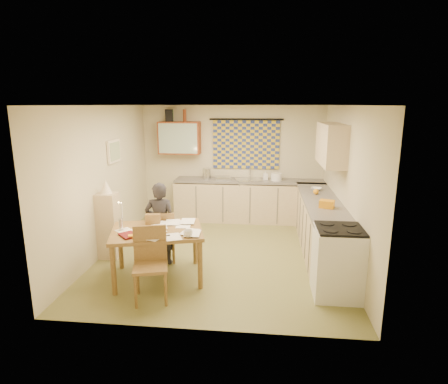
# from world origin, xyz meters

# --- Properties ---
(floor) EXTENTS (4.00, 4.50, 0.02)m
(floor) POSITION_xyz_m (0.00, 0.00, -0.01)
(floor) COLOR olive
(floor) RESTS_ON ground
(ceiling) EXTENTS (4.00, 4.50, 0.02)m
(ceiling) POSITION_xyz_m (0.00, 0.00, 2.51)
(ceiling) COLOR white
(ceiling) RESTS_ON floor
(wall_back) EXTENTS (4.00, 0.02, 2.50)m
(wall_back) POSITION_xyz_m (0.00, 2.26, 1.25)
(wall_back) COLOR beige
(wall_back) RESTS_ON floor
(wall_front) EXTENTS (4.00, 0.02, 2.50)m
(wall_front) POSITION_xyz_m (0.00, -2.26, 1.25)
(wall_front) COLOR beige
(wall_front) RESTS_ON floor
(wall_left) EXTENTS (0.02, 4.50, 2.50)m
(wall_left) POSITION_xyz_m (-2.01, 0.00, 1.25)
(wall_left) COLOR beige
(wall_left) RESTS_ON floor
(wall_right) EXTENTS (0.02, 4.50, 2.50)m
(wall_right) POSITION_xyz_m (2.01, 0.00, 1.25)
(wall_right) COLOR beige
(wall_right) RESTS_ON floor
(window_blind) EXTENTS (1.45, 0.03, 1.05)m
(window_blind) POSITION_xyz_m (0.30, 2.22, 1.65)
(window_blind) COLOR navy
(window_blind) RESTS_ON wall_back
(curtain_rod) EXTENTS (1.60, 0.04, 0.04)m
(curtain_rod) POSITION_xyz_m (0.30, 2.20, 2.20)
(curtain_rod) COLOR black
(curtain_rod) RESTS_ON wall_back
(wall_cabinet) EXTENTS (0.90, 0.34, 0.70)m
(wall_cabinet) POSITION_xyz_m (-1.15, 2.08, 1.80)
(wall_cabinet) COLOR maroon
(wall_cabinet) RESTS_ON wall_back
(wall_cabinet_glass) EXTENTS (0.84, 0.02, 0.64)m
(wall_cabinet_glass) POSITION_xyz_m (-1.15, 1.91, 1.80)
(wall_cabinet_glass) COLOR #99B2A5
(wall_cabinet_glass) RESTS_ON wall_back
(upper_cabinet_right) EXTENTS (0.34, 1.30, 0.70)m
(upper_cabinet_right) POSITION_xyz_m (1.83, 0.55, 1.85)
(upper_cabinet_right) COLOR tan
(upper_cabinet_right) RESTS_ON wall_right
(framed_print) EXTENTS (0.04, 0.50, 0.40)m
(framed_print) POSITION_xyz_m (-1.97, 0.40, 1.70)
(framed_print) COLOR #F6E8CB
(framed_print) RESTS_ON wall_left
(print_canvas) EXTENTS (0.01, 0.42, 0.32)m
(print_canvas) POSITION_xyz_m (-1.95, 0.40, 1.70)
(print_canvas) COLOR beige
(print_canvas) RESTS_ON wall_left
(counter_back) EXTENTS (3.30, 0.62, 0.92)m
(counter_back) POSITION_xyz_m (0.43, 1.95, 0.45)
(counter_back) COLOR tan
(counter_back) RESTS_ON floor
(counter_right) EXTENTS (0.62, 2.95, 0.92)m
(counter_right) POSITION_xyz_m (1.70, 0.34, 0.45)
(counter_right) COLOR tan
(counter_right) RESTS_ON floor
(stove) EXTENTS (0.62, 0.62, 0.95)m
(stove) POSITION_xyz_m (1.70, -1.26, 0.48)
(stove) COLOR white
(stove) RESTS_ON floor
(sink) EXTENTS (0.67, 0.61, 0.10)m
(sink) POSITION_xyz_m (0.38, 1.95, 0.88)
(sink) COLOR silver
(sink) RESTS_ON counter_back
(tap) EXTENTS (0.03, 0.03, 0.28)m
(tap) POSITION_xyz_m (0.41, 2.13, 1.06)
(tap) COLOR silver
(tap) RESTS_ON counter_back
(dish_rack) EXTENTS (0.40, 0.36, 0.06)m
(dish_rack) POSITION_xyz_m (-0.18, 1.95, 0.95)
(dish_rack) COLOR silver
(dish_rack) RESTS_ON counter_back
(kettle) EXTENTS (0.19, 0.19, 0.24)m
(kettle) POSITION_xyz_m (-0.54, 1.95, 1.04)
(kettle) COLOR silver
(kettle) RESTS_ON counter_back
(mixing_bowl) EXTENTS (0.26, 0.26, 0.16)m
(mixing_bowl) POSITION_xyz_m (0.98, 1.95, 1.00)
(mixing_bowl) COLOR white
(mixing_bowl) RESTS_ON counter_back
(soap_bottle) EXTENTS (0.14, 0.14, 0.20)m
(soap_bottle) POSITION_xyz_m (0.74, 2.00, 1.02)
(soap_bottle) COLOR white
(soap_bottle) RESTS_ON counter_back
(bowl) EXTENTS (0.33, 0.33, 0.05)m
(bowl) POSITION_xyz_m (1.70, 1.08, 0.94)
(bowl) COLOR white
(bowl) RESTS_ON counter_right
(orange_bag) EXTENTS (0.26, 0.22, 0.12)m
(orange_bag) POSITION_xyz_m (1.70, -0.17, 0.98)
(orange_bag) COLOR orange
(orange_bag) RESTS_ON counter_right
(fruit_orange) EXTENTS (0.10, 0.10, 0.10)m
(fruit_orange) POSITION_xyz_m (1.65, 0.74, 0.97)
(fruit_orange) COLOR orange
(fruit_orange) RESTS_ON counter_right
(speaker) EXTENTS (0.21, 0.24, 0.26)m
(speaker) POSITION_xyz_m (-1.37, 2.08, 2.28)
(speaker) COLOR black
(speaker) RESTS_ON wall_cabinet
(bottle_green) EXTENTS (0.08, 0.08, 0.26)m
(bottle_green) POSITION_xyz_m (-1.31, 2.08, 2.28)
(bottle_green) COLOR #195926
(bottle_green) RESTS_ON wall_cabinet
(bottle_brown) EXTENTS (0.08, 0.08, 0.26)m
(bottle_brown) POSITION_xyz_m (-1.03, 2.08, 2.28)
(bottle_brown) COLOR maroon
(bottle_brown) RESTS_ON wall_cabinet
(dining_table) EXTENTS (1.49, 1.27, 0.75)m
(dining_table) POSITION_xyz_m (-0.82, -1.01, 0.38)
(dining_table) COLOR brown
(dining_table) RESTS_ON floor
(chair_far) EXTENTS (0.48, 0.48, 0.86)m
(chair_far) POSITION_xyz_m (-0.91, -0.40, 0.27)
(chair_far) COLOR brown
(chair_far) RESTS_ON floor
(chair_near) EXTENTS (0.53, 0.53, 0.96)m
(chair_near) POSITION_xyz_m (-0.74, -1.63, 0.30)
(chair_near) COLOR brown
(chair_near) RESTS_ON floor
(person) EXTENTS (0.52, 0.37, 1.34)m
(person) POSITION_xyz_m (-0.92, -0.48, 0.67)
(person) COLOR black
(person) RESTS_ON floor
(shelf_stand) EXTENTS (0.32, 0.30, 1.10)m
(shelf_stand) POSITION_xyz_m (-1.84, -0.34, 0.55)
(shelf_stand) COLOR tan
(shelf_stand) RESTS_ON floor
(lampshade) EXTENTS (0.20, 0.20, 0.22)m
(lampshade) POSITION_xyz_m (-1.84, -0.34, 1.21)
(lampshade) COLOR #F6E8CB
(lampshade) RESTS_ON shelf_stand
(letter_rack) EXTENTS (0.23, 0.13, 0.16)m
(letter_rack) POSITION_xyz_m (-0.95, -0.77, 0.83)
(letter_rack) COLOR brown
(letter_rack) RESTS_ON dining_table
(mug) EXTENTS (0.12, 0.12, 0.10)m
(mug) POSITION_xyz_m (-0.31, -1.26, 0.80)
(mug) COLOR white
(mug) RESTS_ON dining_table
(magazine) EXTENTS (0.48, 0.48, 0.03)m
(magazine) POSITION_xyz_m (-1.21, -1.38, 0.76)
(magazine) COLOR maroon
(magazine) RESTS_ON dining_table
(book) EXTENTS (0.29, 0.32, 0.02)m
(book) POSITION_xyz_m (-1.19, -1.21, 0.76)
(book) COLOR orange
(book) RESTS_ON dining_table
(orange_box) EXTENTS (0.14, 0.12, 0.04)m
(orange_box) POSITION_xyz_m (-1.05, -1.37, 0.77)
(orange_box) COLOR orange
(orange_box) RESTS_ON dining_table
(eyeglasses) EXTENTS (0.14, 0.08, 0.02)m
(eyeglasses) POSITION_xyz_m (-0.62, -1.27, 0.76)
(eyeglasses) COLOR black
(eyeglasses) RESTS_ON dining_table
(candle_holder) EXTENTS (0.06, 0.06, 0.18)m
(candle_holder) POSITION_xyz_m (-1.32, -1.09, 0.84)
(candle_holder) COLOR silver
(candle_holder) RESTS_ON dining_table
(candle) EXTENTS (0.03, 0.03, 0.22)m
(candle) POSITION_xyz_m (-1.31, -1.06, 1.04)
(candle) COLOR white
(candle) RESTS_ON dining_table
(candle_flame) EXTENTS (0.02, 0.02, 0.02)m
(candle_flame) POSITION_xyz_m (-1.34, -1.09, 1.16)
(candle_flame) COLOR #FFCC66
(candle_flame) RESTS_ON dining_table
(papers) EXTENTS (1.26, 1.08, 0.02)m
(papers) POSITION_xyz_m (-0.72, -1.01, 0.76)
(papers) COLOR white
(papers) RESTS_ON dining_table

